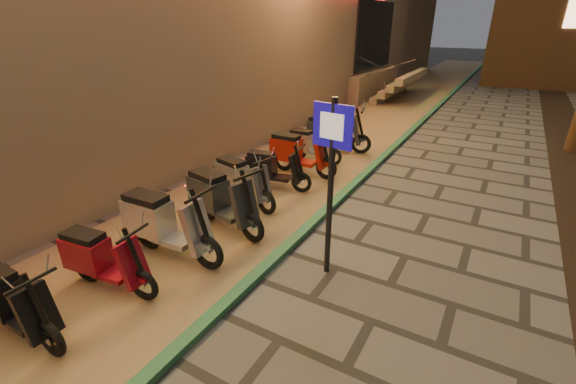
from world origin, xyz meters
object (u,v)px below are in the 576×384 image
Objects in this scene: pedestrian_sign at (331,166)px; scooter_4 at (11,301)px; scooter_7 at (218,198)px; scooter_12 at (331,132)px; scooter_8 at (240,180)px; scooter_5 at (100,259)px; scooter_9 at (271,169)px; scooter_10 at (296,152)px; scooter_11 at (309,144)px; scooter_6 at (162,223)px.

scooter_4 is (-2.68, -2.95, -1.21)m from pedestrian_sign.
scooter_12 is at bearing 102.58° from scooter_7.
pedestrian_sign is 1.60× the size of scooter_8.
scooter_9 is at bearing 80.76° from scooter_5.
scooter_10 is (-0.09, 3.02, -0.02)m from scooter_7.
scooter_9 reaches higher than scooter_4.
scooter_5 is at bearing -85.26° from scooter_7.
scooter_8 is 1.08× the size of scooter_11.
scooter_11 is (0.05, 6.19, -0.00)m from scooter_5.
scooter_5 is 6.19m from scooter_11.
scooter_7 is 1.04× the size of scooter_10.
scooter_7 is at bearing 178.37° from pedestrian_sign.
scooter_6 reaches higher than scooter_11.
scooter_8 is (0.14, 4.27, 0.04)m from scooter_4.
scooter_10 is 0.98m from scooter_11.
scooter_7 is 1.95m from scooter_9.
scooter_8 is at bearing -90.74° from scooter_11.
scooter_12 reaches higher than scooter_8.
scooter_11 is (-0.13, 0.96, -0.07)m from scooter_10.
scooter_5 is (-2.55, -1.88, -1.21)m from pedestrian_sign.
scooter_9 is at bearing 86.71° from scooter_4.
pedestrian_sign reaches higher than scooter_6.
scooter_4 is at bearing -125.71° from pedestrian_sign.
pedestrian_sign is 3.51m from scooter_9.
scooter_7 reaches higher than scooter_5.
scooter_8 is (-2.53, 1.32, -1.17)m from pedestrian_sign.
scooter_5 is at bearing -90.55° from scooter_11.
scooter_5 is at bearing -101.72° from scooter_9.
scooter_9 is at bearing 95.56° from scooter_8.
scooter_11 is (0.18, 7.26, 0.01)m from scooter_4.
scooter_10 is at bearing 87.02° from scooter_4.
scooter_5 reaches higher than scooter_4.
pedestrian_sign is 1.75× the size of scooter_4.
scooter_5 is at bearing -76.16° from scooter_8.
scooter_5 is at bearing -105.96° from scooter_12.
scooter_8 is at bearing -108.09° from scooter_9.
pedestrian_sign is at bearing -80.74° from scooter_12.
scooter_8 is 2.04m from scooter_10.
scooter_5 is 0.83× the size of scooter_6.
scooter_8 is 0.94× the size of scooter_10.
scooter_12 is at bearing 101.37° from scooter_8.
scooter_6 is (0.12, 1.03, 0.10)m from scooter_5.
pedestrian_sign is 5.95m from scooter_12.
scooter_4 is 2.12m from scooter_6.
scooter_9 is (-0.12, 1.94, -0.09)m from scooter_7.
scooter_5 is 4.15m from scooter_9.
scooter_9 is 3.10m from scooter_12.
scooter_4 is at bearing -104.00° from scooter_5.
scooter_5 is at bearing 82.93° from scooter_4.
scooter_6 is at bearing -89.34° from scooter_11.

